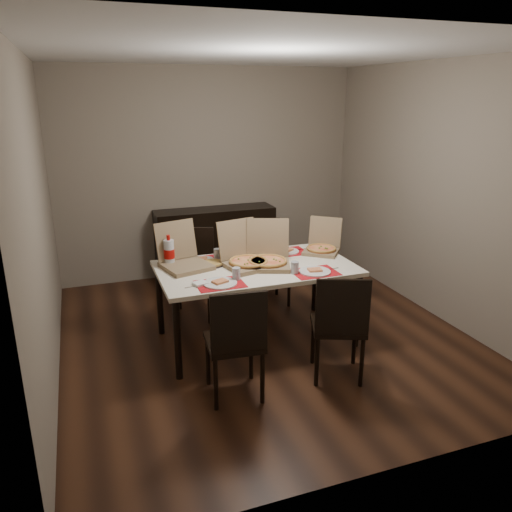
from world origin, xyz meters
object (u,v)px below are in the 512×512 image
object	(u,v)px
sideboard	(216,243)
pizza_box_center	(268,259)
soda_bottle	(169,253)
chair_far_left	(194,269)
chair_near_right	(339,323)
chair_near_left	(236,339)
chair_far_right	(266,258)
dining_table	(256,273)
dip_bowl	(264,258)

from	to	relation	value
sideboard	pizza_box_center	distance (m)	1.88
sideboard	soda_bottle	distance (m)	1.82
chair_far_left	soda_bottle	world-z (taller)	soda_bottle
chair_near_right	soda_bottle	world-z (taller)	soda_bottle
sideboard	pizza_box_center	size ratio (longest dim) A/B	2.70
chair_near_left	chair_far_right	xyz separation A→B (m)	(0.91, 1.75, 0.00)
soda_bottle	chair_far_left	bearing A→B (deg)	57.13
chair_near_right	chair_far_right	bearing A→B (deg)	88.72
chair_near_left	dining_table	bearing A→B (deg)	61.48
dip_bowl	chair_near_left	bearing A→B (deg)	-120.64
chair_near_right	chair_far_right	world-z (taller)	same
soda_bottle	chair_near_left	bearing A→B (deg)	-76.79
chair_near_right	chair_near_left	bearing A→B (deg)	179.10
dining_table	chair_near_left	world-z (taller)	chair_near_left
dining_table	chair_near_right	bearing A→B (deg)	-66.05
dining_table	chair_far_right	xyz separation A→B (m)	(0.43, 0.88, -0.17)
chair_far_right	pizza_box_center	bearing A→B (deg)	-109.97
chair_near_right	pizza_box_center	bearing A→B (deg)	107.94
chair_near_left	chair_far_right	size ratio (longest dim) A/B	1.00
pizza_box_center	soda_bottle	distance (m)	0.91
chair_near_left	chair_far_left	size ratio (longest dim) A/B	1.00
chair_near_right	chair_far_right	xyz separation A→B (m)	(0.04, 1.77, 0.00)
chair_near_right	chair_far_right	distance (m)	1.77
chair_far_left	pizza_box_center	bearing A→B (deg)	-57.04
sideboard	dining_table	distance (m)	1.85
sideboard	chair_far_right	size ratio (longest dim) A/B	1.61
soda_bottle	dining_table	bearing A→B (deg)	-20.79
chair_near_right	dip_bowl	xyz separation A→B (m)	(-0.26, 1.05, 0.25)
chair_near_left	soda_bottle	distance (m)	1.25
chair_far_right	dip_bowl	size ratio (longest dim) A/B	7.85
chair_far_right	pizza_box_center	xyz separation A→B (m)	(-0.32, -0.89, 0.30)
chair_far_right	pizza_box_center	size ratio (longest dim) A/B	1.68
chair_near_left	chair_far_left	xyz separation A→B (m)	(0.06, 1.68, 0.00)
dip_bowl	pizza_box_center	bearing A→B (deg)	-98.44
chair_near_left	chair_far_left	distance (m)	1.68
sideboard	soda_bottle	size ratio (longest dim) A/B	5.07
dining_table	soda_bottle	world-z (taller)	soda_bottle
chair_near_left	chair_near_right	world-z (taller)	same
chair_far_left	chair_far_right	xyz separation A→B (m)	(0.85, 0.08, 0.00)
dining_table	soda_bottle	xyz separation A→B (m)	(-0.75, 0.28, 0.19)
chair_far_left	chair_near_left	bearing A→B (deg)	-92.08
chair_near_right	pizza_box_center	distance (m)	0.97
dip_bowl	soda_bottle	world-z (taller)	soda_bottle
dip_bowl	sideboard	bearing A→B (deg)	91.01
sideboard	dining_table	bearing A→B (deg)	-93.34
chair_near_right	soda_bottle	xyz separation A→B (m)	(-1.14, 1.17, 0.36)
dining_table	chair_near_left	bearing A→B (deg)	-118.52
chair_near_right	chair_far_left	size ratio (longest dim) A/B	1.00
chair_far_left	soda_bottle	distance (m)	0.71
chair_near_left	dip_bowl	distance (m)	1.23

